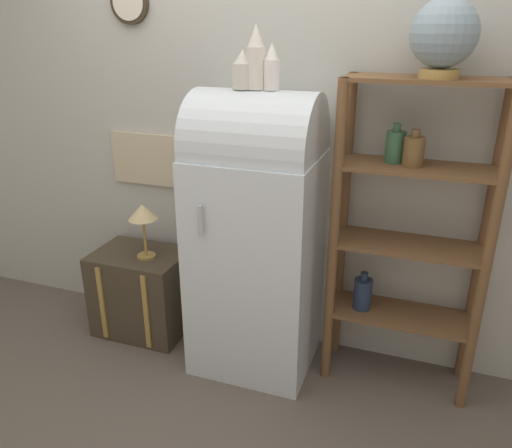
{
  "coord_description": "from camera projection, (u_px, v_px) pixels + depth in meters",
  "views": [
    {
      "loc": [
        0.82,
        -2.02,
        1.83
      ],
      "look_at": [
        -0.0,
        0.27,
        0.84
      ],
      "focal_mm": 35.0,
      "sensor_mm": 36.0,
      "label": 1
    }
  ],
  "objects": [
    {
      "name": "ground_plane",
      "position": [
        239.0,
        386.0,
        2.71
      ],
      "size": [
        12.0,
        12.0,
        0.0
      ],
      "primitive_type": "plane",
      "color": "#60564C"
    },
    {
      "name": "wall_back",
      "position": [
        274.0,
        118.0,
        2.7
      ],
      "size": [
        7.0,
        0.09,
        2.7
      ],
      "color": "#B7B7AD",
      "rests_on": "ground_plane"
    },
    {
      "name": "refrigerator",
      "position": [
        256.0,
        232.0,
        2.64
      ],
      "size": [
        0.64,
        0.59,
        1.54
      ],
      "color": "silver",
      "rests_on": "ground_plane"
    },
    {
      "name": "suitcase_trunk",
      "position": [
        142.0,
        292.0,
        3.12
      ],
      "size": [
        0.55,
        0.41,
        0.53
      ],
      "color": "#423828",
      "rests_on": "ground_plane"
    },
    {
      "name": "shelf_unit",
      "position": [
        408.0,
        223.0,
        2.46
      ],
      "size": [
        0.75,
        0.31,
        1.61
      ],
      "color": "brown",
      "rests_on": "ground_plane"
    },
    {
      "name": "globe",
      "position": [
        444.0,
        35.0,
        2.08
      ],
      "size": [
        0.28,
        0.28,
        0.32
      ],
      "color": "#AD8942",
      "rests_on": "shelf_unit"
    },
    {
      "name": "vase_left",
      "position": [
        243.0,
        71.0,
        2.35
      ],
      "size": [
        0.1,
        0.1,
        0.18
      ],
      "color": "beige",
      "rests_on": "refrigerator"
    },
    {
      "name": "vase_center",
      "position": [
        256.0,
        59.0,
        2.31
      ],
      "size": [
        0.09,
        0.09,
        0.29
      ],
      "color": "silver",
      "rests_on": "refrigerator"
    },
    {
      "name": "vase_right",
      "position": [
        272.0,
        68.0,
        2.31
      ],
      "size": [
        0.07,
        0.07,
        0.21
      ],
      "color": "white",
      "rests_on": "refrigerator"
    },
    {
      "name": "desk_lamp",
      "position": [
        143.0,
        215.0,
        2.87
      ],
      "size": [
        0.17,
        0.17,
        0.33
      ],
      "color": "#AD8942",
      "rests_on": "suitcase_trunk"
    }
  ]
}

